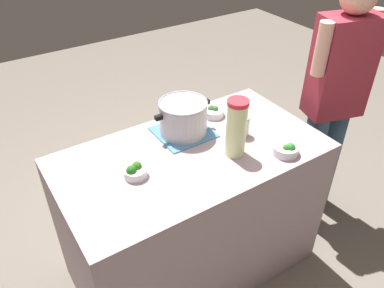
# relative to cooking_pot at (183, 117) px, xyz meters

# --- Properties ---
(ground_plane) EXTENTS (8.00, 8.00, 0.00)m
(ground_plane) POSITION_rel_cooking_pot_xyz_m (-0.06, -0.17, -1.01)
(ground_plane) COLOR #72685D
(counter_slab) EXTENTS (1.40, 0.76, 0.90)m
(counter_slab) POSITION_rel_cooking_pot_xyz_m (-0.06, -0.17, -0.56)
(counter_slab) COLOR #A68F95
(counter_slab) RESTS_ON ground_plane
(dish_cloth) EXTENTS (0.29, 0.28, 0.01)m
(dish_cloth) POSITION_rel_cooking_pot_xyz_m (0.00, 0.00, -0.10)
(dish_cloth) COLOR teal
(dish_cloth) RESTS_ON counter_slab
(cooking_pot) EXTENTS (0.33, 0.26, 0.19)m
(cooking_pot) POSITION_rel_cooking_pot_xyz_m (0.00, 0.00, 0.00)
(cooking_pot) COLOR #B7B7BC
(cooking_pot) RESTS_ON dish_cloth
(lemonade_pitcher) EXTENTS (0.11, 0.11, 0.31)m
(lemonade_pitcher) POSITION_rel_cooking_pot_xyz_m (0.12, -0.30, 0.05)
(lemonade_pitcher) COLOR #E0EEA1
(lemonade_pitcher) RESTS_ON counter_slab
(mason_jar) EXTENTS (0.08, 0.08, 0.12)m
(mason_jar) POSITION_rel_cooking_pot_xyz_m (0.26, -0.19, -0.05)
(mason_jar) COLOR beige
(mason_jar) RESTS_ON counter_slab
(broccoli_bowl_front) EXTENTS (0.13, 0.13, 0.07)m
(broccoli_bowl_front) POSITION_rel_cooking_pot_xyz_m (0.34, -0.45, -0.08)
(broccoli_bowl_front) COLOR silver
(broccoli_bowl_front) RESTS_ON counter_slab
(broccoli_bowl_center) EXTENTS (0.12, 0.12, 0.06)m
(broccoli_bowl_center) POSITION_rel_cooking_pot_xyz_m (0.25, 0.06, -0.08)
(broccoli_bowl_center) COLOR silver
(broccoli_bowl_center) RESTS_ON counter_slab
(broccoli_bowl_back) EXTENTS (0.11, 0.11, 0.08)m
(broccoli_bowl_back) POSITION_rel_cooking_pot_xyz_m (-0.39, -0.19, -0.07)
(broccoli_bowl_back) COLOR silver
(broccoli_bowl_back) RESTS_ON counter_slab
(person_cook) EXTENTS (0.50, 0.29, 1.65)m
(person_cook) POSITION_rel_cooking_pot_xyz_m (0.97, -0.22, -0.10)
(person_cook) COLOR #34526C
(person_cook) RESTS_ON ground_plane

